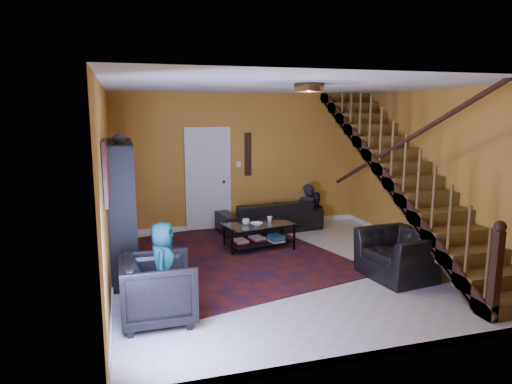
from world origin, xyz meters
TOP-DOWN VIEW (x-y plane):
  - floor at (0.00, 0.00)m, footprint 5.50×5.50m
  - room at (-1.33, 1.33)m, footprint 5.50×5.50m
  - staircase at (2.12, -0.00)m, footprint 0.95×5.02m
  - bookshelf at (-2.40, 0.60)m, footprint 0.35×1.80m
  - door at (-0.70, 2.73)m, footprint 0.82×0.05m
  - framed_picture at (-2.57, -0.90)m, footprint 0.04×0.74m
  - wall_hanging at (0.15, 2.73)m, footprint 0.14×0.03m
  - ceiling_fixture at (0.00, -0.80)m, footprint 0.40×0.40m
  - rug at (-0.75, 0.80)m, footprint 4.18×4.53m
  - sofa at (0.49, 2.30)m, footprint 2.20×1.07m
  - armchair_left at (-2.05, -1.27)m, footprint 0.86×0.84m
  - armchair_right at (1.50, -0.81)m, footprint 1.06×1.17m
  - person_adult_a at (1.35, 2.35)m, footprint 0.54×0.39m
  - person_adult_b at (1.50, 2.35)m, footprint 0.62×0.51m
  - person_child at (-1.95, -0.84)m, footprint 0.46×0.60m
  - coffee_table at (-0.09, 1.15)m, footprint 1.31×0.93m
  - cup_a at (-0.32, 1.18)m, footprint 0.16×0.16m
  - cup_b at (0.15, 1.27)m, footprint 0.10×0.10m
  - bowl at (-0.16, 1.05)m, footprint 0.24×0.24m
  - vase at (-2.41, 0.10)m, footprint 0.18×0.18m
  - popcorn_bucket at (-1.96, -1.00)m, footprint 0.19×0.19m

SIDE VIEW (x-z plane):
  - floor at x=0.00m, z-range 0.00..0.00m
  - rug at x=-0.75m, z-range 0.00..0.02m
  - room at x=-1.33m, z-range -2.70..2.80m
  - popcorn_bucket at x=-1.96m, z-range 0.02..0.18m
  - person_adult_b at x=1.50m, z-range -0.45..0.74m
  - person_adult_a at x=1.35m, z-range -0.45..0.93m
  - coffee_table at x=-0.09m, z-range 0.03..0.49m
  - sofa at x=0.49m, z-range 0.00..0.62m
  - armchair_right at x=1.50m, z-range 0.00..0.69m
  - armchair_left at x=-2.05m, z-range 0.00..0.78m
  - bowl at x=-0.16m, z-range 0.45..0.50m
  - cup_b at x=0.15m, z-range 0.45..0.54m
  - cup_a at x=-0.32m, z-range 0.45..0.56m
  - person_child at x=-1.95m, z-range 0.00..1.09m
  - bookshelf at x=-2.40m, z-range -0.04..1.96m
  - door at x=-0.70m, z-range 0.00..2.05m
  - staircase at x=2.12m, z-range -0.19..2.99m
  - wall_hanging at x=0.15m, z-range 1.10..2.00m
  - framed_picture at x=-2.57m, z-range 1.38..2.12m
  - vase at x=-2.41m, z-range 2.00..2.19m
  - ceiling_fixture at x=0.00m, z-range 2.69..2.79m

